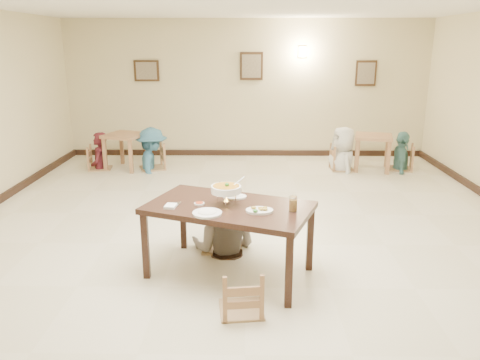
{
  "coord_description": "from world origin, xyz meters",
  "views": [
    {
      "loc": [
        0.01,
        -5.51,
        2.46
      ],
      "look_at": [
        -0.07,
        -0.21,
        0.92
      ],
      "focal_mm": 35.0,
      "sensor_mm": 36.0,
      "label": 1
    }
  ],
  "objects_px": {
    "bg_table_left": "(125,140)",
    "bg_diner_c": "(344,127)",
    "bg_chair_ll": "(99,147)",
    "drink_glass": "(293,204)",
    "chair_far": "(222,209)",
    "bg_diner_b": "(151,128)",
    "main_table": "(229,212)",
    "chair_near": "(241,270)",
    "bg_table_right": "(373,142)",
    "bg_diner_d": "(404,132)",
    "bg_chair_lr": "(151,144)",
    "bg_chair_rl": "(343,147)",
    "bg_chair_rr": "(402,146)",
    "bg_diner_a": "(97,132)",
    "main_diner": "(224,182)",
    "curry_warmer": "(226,189)"
  },
  "relations": [
    {
      "from": "bg_table_left",
      "to": "bg_diner_c",
      "type": "height_order",
      "value": "bg_diner_c"
    },
    {
      "from": "bg_table_left",
      "to": "bg_chair_ll",
      "type": "xyz_separation_m",
      "value": [
        -0.53,
        -0.07,
        -0.13
      ]
    },
    {
      "from": "drink_glass",
      "to": "chair_far",
      "type": "bearing_deg",
      "value": 131.95
    },
    {
      "from": "bg_diner_b",
      "to": "main_table",
      "type": "bearing_deg",
      "value": -169.33
    },
    {
      "from": "chair_near",
      "to": "bg_table_right",
      "type": "distance_m",
      "value": 5.9
    },
    {
      "from": "bg_diner_d",
      "to": "bg_chair_lr",
      "type": "bearing_deg",
      "value": 103.46
    },
    {
      "from": "drink_glass",
      "to": "bg_diner_c",
      "type": "bearing_deg",
      "value": 72.73
    },
    {
      "from": "chair_far",
      "to": "bg_chair_lr",
      "type": "bearing_deg",
      "value": 113.71
    },
    {
      "from": "main_table",
      "to": "bg_chair_rl",
      "type": "height_order",
      "value": "bg_chair_rl"
    },
    {
      "from": "bg_chair_ll",
      "to": "main_table",
      "type": "bearing_deg",
      "value": -156.52
    },
    {
      "from": "main_table",
      "to": "bg_diner_b",
      "type": "height_order",
      "value": "bg_diner_b"
    },
    {
      "from": "drink_glass",
      "to": "bg_chair_ll",
      "type": "distance_m",
      "value": 5.84
    },
    {
      "from": "chair_near",
      "to": "bg_chair_rl",
      "type": "height_order",
      "value": "bg_chair_rl"
    },
    {
      "from": "bg_diner_c",
      "to": "bg_chair_rr",
      "type": "bearing_deg",
      "value": 82.56
    },
    {
      "from": "bg_chair_lr",
      "to": "bg_diner_d",
      "type": "relative_size",
      "value": 0.66
    },
    {
      "from": "chair_near",
      "to": "bg_diner_b",
      "type": "bearing_deg",
      "value": -77.12
    },
    {
      "from": "bg_chair_rl",
      "to": "bg_diner_a",
      "type": "relative_size",
      "value": 0.63
    },
    {
      "from": "bg_diner_c",
      "to": "drink_glass",
      "type": "bearing_deg",
      "value": -26.69
    },
    {
      "from": "main_diner",
      "to": "bg_table_left",
      "type": "distance_m",
      "value": 4.51
    },
    {
      "from": "bg_table_left",
      "to": "bg_chair_rr",
      "type": "height_order",
      "value": "bg_chair_rr"
    },
    {
      "from": "bg_diner_c",
      "to": "bg_table_left",
      "type": "bearing_deg",
      "value": -99.85
    },
    {
      "from": "chair_near",
      "to": "chair_far",
      "type": "bearing_deg",
      "value": -86.77
    },
    {
      "from": "chair_near",
      "to": "main_diner",
      "type": "relative_size",
      "value": 0.5
    },
    {
      "from": "main_diner",
      "to": "bg_chair_rl",
      "type": "relative_size",
      "value": 1.84
    },
    {
      "from": "chair_far",
      "to": "chair_near",
      "type": "xyz_separation_m",
      "value": [
        0.26,
        -1.45,
        -0.08
      ]
    },
    {
      "from": "bg_table_left",
      "to": "bg_diner_c",
      "type": "distance_m",
      "value": 4.42
    },
    {
      "from": "main_diner",
      "to": "bg_diner_a",
      "type": "height_order",
      "value": "main_diner"
    },
    {
      "from": "curry_warmer",
      "to": "bg_chair_lr",
      "type": "height_order",
      "value": "curry_warmer"
    },
    {
      "from": "chair_near",
      "to": "bg_chair_ll",
      "type": "bearing_deg",
      "value": -67.39
    },
    {
      "from": "main_table",
      "to": "chair_near",
      "type": "distance_m",
      "value": 0.83
    },
    {
      "from": "curry_warmer",
      "to": "bg_chair_rr",
      "type": "bearing_deg",
      "value": 53.56
    },
    {
      "from": "bg_chair_lr",
      "to": "bg_diner_a",
      "type": "distance_m",
      "value": 1.1
    },
    {
      "from": "main_table",
      "to": "bg_chair_rl",
      "type": "relative_size",
      "value": 2.04
    },
    {
      "from": "main_table",
      "to": "bg_diner_c",
      "type": "distance_m",
      "value": 5.0
    },
    {
      "from": "bg_table_right",
      "to": "bg_diner_d",
      "type": "height_order",
      "value": "bg_diner_d"
    },
    {
      "from": "bg_table_right",
      "to": "bg_table_left",
      "type": "bearing_deg",
      "value": 179.71
    },
    {
      "from": "chair_far",
      "to": "bg_diner_a",
      "type": "height_order",
      "value": "bg_diner_a"
    },
    {
      "from": "bg_table_right",
      "to": "bg_chair_ll",
      "type": "xyz_separation_m",
      "value": [
        -5.54,
        -0.04,
        -0.12
      ]
    },
    {
      "from": "bg_table_left",
      "to": "bg_diner_d",
      "type": "xyz_separation_m",
      "value": [
        5.61,
        0.01,
        0.19
      ]
    },
    {
      "from": "chair_near",
      "to": "bg_diner_d",
      "type": "height_order",
      "value": "bg_diner_d"
    },
    {
      "from": "bg_table_left",
      "to": "bg_chair_lr",
      "type": "relative_size",
      "value": 0.89
    },
    {
      "from": "bg_diner_c",
      "to": "bg_diner_d",
      "type": "xyz_separation_m",
      "value": [
        1.2,
        0.04,
        -0.1
      ]
    },
    {
      "from": "bg_diner_c",
      "to": "bg_table_right",
      "type": "bearing_deg",
      "value": 81.32
    },
    {
      "from": "bg_chair_rr",
      "to": "bg_chair_ll",
      "type": "bearing_deg",
      "value": -74.47
    },
    {
      "from": "bg_diner_b",
      "to": "curry_warmer",
      "type": "bearing_deg",
      "value": -169.57
    },
    {
      "from": "chair_far",
      "to": "main_diner",
      "type": "relative_size",
      "value": 0.58
    },
    {
      "from": "bg_chair_ll",
      "to": "bg_diner_d",
      "type": "xyz_separation_m",
      "value": [
        6.14,
        0.08,
        0.32
      ]
    },
    {
      "from": "chair_far",
      "to": "drink_glass",
      "type": "bearing_deg",
      "value": -47.35
    },
    {
      "from": "bg_chair_ll",
      "to": "bg_diner_d",
      "type": "bearing_deg",
      "value": -97.86
    },
    {
      "from": "bg_table_right",
      "to": "bg_chair_rr",
      "type": "bearing_deg",
      "value": 3.22
    }
  ]
}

